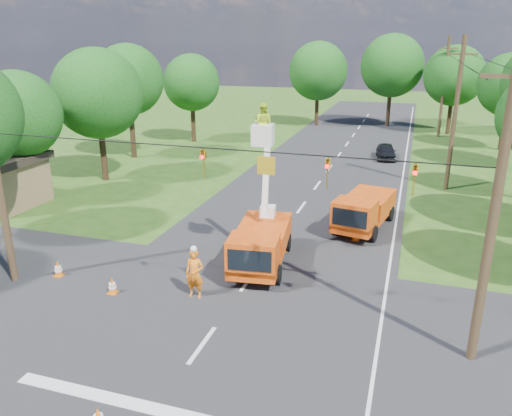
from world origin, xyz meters
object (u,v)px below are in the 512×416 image
(tree_left_c, at_px, (17,115))
(traffic_cone_6, at_px, (375,205))
(distant_car, at_px, (386,151))
(pole_right_far, at_px, (444,87))
(tree_right_e, at_px, (510,85))
(traffic_cone_3, at_px, (356,234))
(traffic_cone_5, at_px, (58,269))
(ground_worker, at_px, (195,274))
(pole_right_near, at_px, (495,208))
(tree_left_f, at_px, (192,83))
(tree_far_b, at_px, (392,66))
(bucket_truck, at_px, (261,234))
(tree_far_a, at_px, (318,71))
(tree_far_c, at_px, (454,76))
(traffic_cone_2, at_px, (284,244))
(traffic_cone_4, at_px, (112,286))
(tree_left_d, at_px, (97,94))
(pole_right_mid, at_px, (455,114))
(second_truck, at_px, (364,210))

(tree_left_c, bearing_deg, traffic_cone_6, 13.35)
(distant_car, distance_m, pole_right_far, 13.68)
(distant_car, xyz_separation_m, tree_right_e, (9.84, 7.11, 5.17))
(traffic_cone_3, distance_m, traffic_cone_5, 14.17)
(ground_worker, distance_m, pole_right_near, 10.93)
(pole_right_far, height_order, tree_left_f, pole_right_far)
(tree_left_c, height_order, tree_far_b, tree_far_b)
(ground_worker, bearing_deg, bucket_truck, 62.76)
(tree_far_a, relative_size, tree_far_c, 1.04)
(bucket_truck, distance_m, traffic_cone_2, 2.30)
(pole_right_far, bearing_deg, tree_left_f, -156.77)
(traffic_cone_3, height_order, pole_right_near, pole_right_near)
(tree_left_f, height_order, tree_far_c, tree_far_c)
(tree_right_e, bearing_deg, distant_car, -144.16)
(tree_right_e, bearing_deg, pole_right_far, 136.67)
(traffic_cone_4, bearing_deg, pole_right_near, -1.01)
(traffic_cone_4, distance_m, tree_left_d, 18.81)
(tree_left_c, bearing_deg, bucket_truck, -15.05)
(bucket_truck, xyz_separation_m, tree_left_c, (-16.53, 4.45, 3.90))
(pole_right_near, bearing_deg, traffic_cone_3, 118.17)
(pole_right_far, bearing_deg, bucket_truck, -103.44)
(ground_worker, xyz_separation_m, tree_left_f, (-13.21, 28.99, 4.66))
(traffic_cone_6, distance_m, pole_right_mid, 8.79)
(pole_right_mid, xyz_separation_m, tree_far_c, (1.00, 22.00, 0.96))
(bucket_truck, height_order, tree_right_e, tree_right_e)
(traffic_cone_6, bearing_deg, second_truck, -96.19)
(distant_car, relative_size, tree_right_e, 0.44)
(second_truck, height_order, traffic_cone_4, second_truck)
(second_truck, distance_m, tree_far_a, 33.98)
(tree_right_e, height_order, tree_far_c, tree_far_c)
(pole_right_far, xyz_separation_m, tree_far_a, (-13.50, 3.00, 1.08))
(tree_left_f, xyz_separation_m, tree_far_b, (17.80, 15.00, 1.12))
(second_truck, relative_size, tree_far_a, 0.61)
(traffic_cone_4, bearing_deg, traffic_cone_6, 56.26)
(traffic_cone_3, distance_m, tree_far_b, 36.75)
(tree_left_c, relative_size, tree_far_c, 0.88)
(tree_left_d, bearing_deg, traffic_cone_3, -18.19)
(traffic_cone_5, xyz_separation_m, pole_right_mid, (16.46, 19.13, 4.75))
(pole_right_far, bearing_deg, traffic_cone_4, -108.58)
(traffic_cone_2, distance_m, tree_left_f, 28.67)
(tree_far_a, bearing_deg, tree_right_e, -23.05)
(traffic_cone_2, bearing_deg, traffic_cone_4, -131.63)
(bucket_truck, xyz_separation_m, traffic_cone_3, (3.74, 4.28, -1.18))
(tree_right_e, bearing_deg, second_truck, -112.06)
(distant_car, xyz_separation_m, tree_far_b, (-0.96, 17.11, 6.16))
(bucket_truck, bearing_deg, pole_right_far, 69.19)
(distant_car, bearing_deg, traffic_cone_5, -121.20)
(tree_far_a, relative_size, tree_far_b, 0.92)
(tree_far_c, bearing_deg, tree_right_e, -58.44)
(pole_right_near, distance_m, tree_far_c, 42.02)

